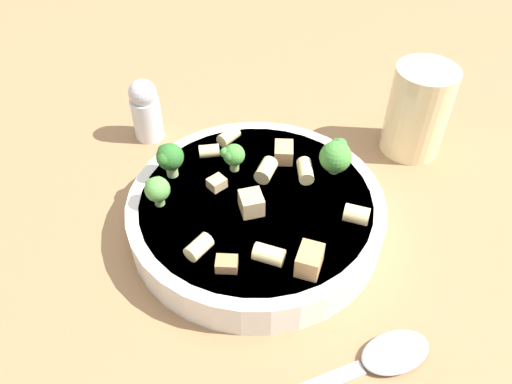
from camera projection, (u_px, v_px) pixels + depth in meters
ground_plane at (256, 225)px, 0.51m from camera, size 2.00×2.00×0.00m
pasta_bowl at (256, 210)px, 0.49m from camera, size 0.25×0.25×0.04m
broccoli_floret_0 at (336, 155)px, 0.50m from camera, size 0.03×0.04×0.04m
broccoli_floret_1 at (169, 157)px, 0.49m from camera, size 0.03×0.03×0.04m
broccoli_floret_2 at (233, 156)px, 0.50m from camera, size 0.02×0.02×0.03m
broccoli_floret_3 at (157, 189)px, 0.47m from camera, size 0.03×0.02×0.03m
rigatoni_0 at (262, 169)px, 0.50m from camera, size 0.02×0.03×0.02m
rigatoni_1 at (199, 247)px, 0.43m from camera, size 0.02×0.03×0.01m
rigatoni_2 at (357, 211)px, 0.46m from camera, size 0.02×0.02×0.02m
rigatoni_3 at (229, 136)px, 0.54m from camera, size 0.02×0.03×0.01m
rigatoni_4 at (305, 171)px, 0.50m from camera, size 0.02×0.03×0.01m
rigatoni_5 at (269, 255)px, 0.42m from camera, size 0.03×0.02×0.02m
rigatoni_6 at (209, 151)px, 0.52m from camera, size 0.02×0.02×0.01m
chicken_chunk_0 at (309, 260)px, 0.42m from camera, size 0.02×0.03×0.02m
chicken_chunk_1 at (226, 264)px, 0.42m from camera, size 0.02×0.02×0.01m
chicken_chunk_2 at (217, 183)px, 0.49m from camera, size 0.02×0.02×0.01m
chicken_chunk_3 at (284, 152)px, 0.52m from camera, size 0.02×0.03×0.02m
chicken_chunk_4 at (248, 202)px, 0.47m from camera, size 0.03×0.03×0.02m
drinking_glass at (416, 116)px, 0.57m from camera, size 0.07×0.07×0.11m
pepper_shaker at (146, 110)px, 0.59m from camera, size 0.03×0.03×0.08m
spoon at (369, 363)px, 0.40m from camera, size 0.16×0.14×0.01m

